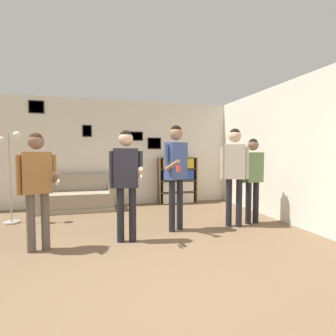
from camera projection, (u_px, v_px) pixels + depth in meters
name	position (u px, v px, depth m)	size (l,w,h in m)	color
ground_plane	(161.00, 299.00, 2.41)	(20.00, 20.00, 0.00)	brown
wall_back	(120.00, 153.00, 6.78)	(8.26, 0.08, 2.70)	silver
wall_right	(277.00, 153.00, 5.30)	(0.06, 6.98, 2.70)	silver
couch	(77.00, 198.00, 6.17)	(1.71, 0.80, 0.84)	gray
bookshelf	(177.00, 180.00, 6.99)	(1.02, 0.30, 1.23)	brown
floor_lamp	(10.00, 160.00, 4.95)	(0.44, 0.28, 1.75)	#ADA89E
person_player_foreground_left	(37.00, 179.00, 3.54)	(0.56, 0.41, 1.62)	brown
person_player_foreground_center	(126.00, 174.00, 3.90)	(0.50, 0.50, 1.68)	black
person_watcher_holding_cup	(176.00, 165.00, 4.47)	(0.46, 0.57, 1.81)	black
person_spectator_near_bookshelf	(234.00, 166.00, 4.73)	(0.46, 0.34, 1.78)	black
person_spectator_far_right	(253.00, 172.00, 4.96)	(0.49, 0.25, 1.61)	black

